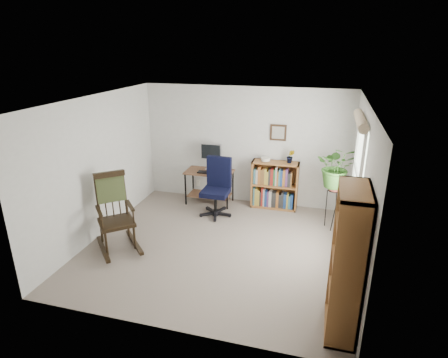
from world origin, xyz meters
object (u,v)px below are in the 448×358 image
(desk, at_px, (209,187))
(office_chair, at_px, (215,188))
(rocking_chair, at_px, (115,213))
(low_bookshelf, at_px, (275,185))
(tall_bookshelf, at_px, (347,263))

(desk, relative_size, office_chair, 0.84)
(office_chair, bearing_deg, rocking_chair, -122.91)
(low_bookshelf, bearing_deg, tall_bookshelf, -68.84)
(office_chair, distance_m, low_bookshelf, 1.25)
(desk, height_order, office_chair, office_chair)
(rocking_chair, height_order, low_bookshelf, rocking_chair)
(desk, xyz_separation_m, rocking_chair, (-0.88, -2.18, 0.29))
(desk, distance_m, low_bookshelf, 1.35)
(low_bookshelf, distance_m, tall_bookshelf, 3.50)
(office_chair, height_order, rocking_chair, rocking_chair)
(tall_bookshelf, bearing_deg, rocking_chair, 164.83)
(low_bookshelf, relative_size, tall_bookshelf, 0.55)
(desk, distance_m, rocking_chair, 2.37)
(rocking_chair, bearing_deg, desk, 26.62)
(rocking_chair, bearing_deg, low_bookshelf, 4.58)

